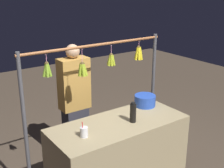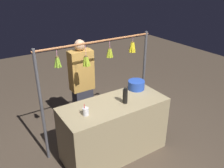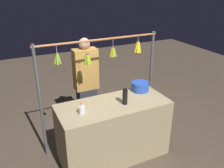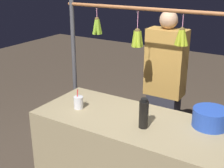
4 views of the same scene
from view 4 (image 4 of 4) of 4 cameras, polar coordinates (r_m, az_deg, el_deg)
market_counter at (r=2.74m, az=3.44°, el=-15.07°), size 1.61×0.70×0.91m
display_rack at (r=2.75m, az=8.66°, el=3.08°), size 1.93×0.13×1.77m
water_bottle at (r=2.33m, az=5.94°, el=-5.56°), size 0.07×0.07×0.24m
blue_bucket at (r=2.47m, az=17.89°, el=-6.04°), size 0.27×0.27×0.14m
drink_cup at (r=2.67m, az=-6.27°, el=-3.44°), size 0.08×0.08×0.17m
vendor_person at (r=3.31m, az=9.71°, el=-1.36°), size 0.40×0.22×1.68m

